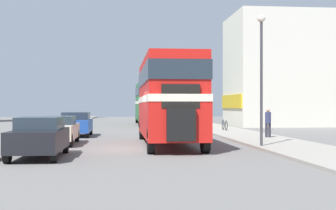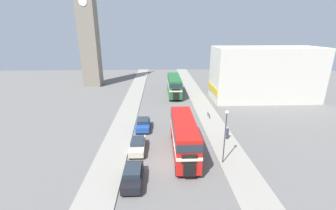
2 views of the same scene
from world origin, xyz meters
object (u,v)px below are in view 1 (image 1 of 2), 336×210
(car_parked_near, at_px, (40,137))
(bicycle_on_pavement, at_px, (225,125))
(double_decker_bus, at_px, (168,95))
(car_parked_far, at_px, (76,124))
(pedestrian_walking, at_px, (268,121))
(car_parked_mid, at_px, (59,130))
(street_lamp, at_px, (261,60))
(bus_distant, at_px, (149,100))

(car_parked_near, distance_m, bicycle_on_pavement, 19.07)
(double_decker_bus, xyz_separation_m, car_parked_far, (-5.05, 6.95, -1.65))
(pedestrian_walking, distance_m, bicycle_on_pavement, 7.83)
(double_decker_bus, distance_m, car_parked_near, 7.39)
(car_parked_near, relative_size, car_parked_mid, 0.97)
(car_parked_far, height_order, street_lamp, street_lamp)
(car_parked_mid, bearing_deg, double_decker_bus, -9.59)
(car_parked_near, relative_size, street_lamp, 0.71)
(pedestrian_walking, relative_size, bicycle_on_pavement, 0.93)
(double_decker_bus, relative_size, bicycle_on_pavement, 5.67)
(double_decker_bus, relative_size, car_parked_near, 2.39)
(car_parked_far, distance_m, bicycle_on_pavement, 11.05)
(double_decker_bus, relative_size, pedestrian_walking, 6.10)
(bicycle_on_pavement, bearing_deg, car_parked_near, -123.26)
(car_parked_far, bearing_deg, car_parked_mid, -92.43)
(car_parked_mid, height_order, bicycle_on_pavement, car_parked_mid)
(bicycle_on_pavement, bearing_deg, car_parked_far, -158.65)
(bicycle_on_pavement, bearing_deg, pedestrian_walking, -84.48)
(car_parked_mid, bearing_deg, street_lamp, -18.16)
(pedestrian_walking, bearing_deg, car_parked_mid, -168.46)
(double_decker_bus, bearing_deg, car_parked_near, -136.44)
(bus_distant, bearing_deg, car_parked_mid, -103.96)
(bus_distant, height_order, car_parked_near, bus_distant)
(car_parked_mid, relative_size, car_parked_far, 1.06)
(double_decker_bus, xyz_separation_m, bicycle_on_pavement, (5.23, 10.97, -1.94))
(bus_distant, distance_m, street_lamp, 26.88)
(bus_distant, xyz_separation_m, bicycle_on_pavement, (4.68, -13.50, -1.94))
(pedestrian_walking, bearing_deg, bicycle_on_pavement, 95.52)
(double_decker_bus, height_order, car_parked_far, double_decker_bus)
(car_parked_near, bearing_deg, car_parked_mid, 90.83)
(car_parked_mid, relative_size, bicycle_on_pavement, 2.44)
(bicycle_on_pavement, bearing_deg, bus_distant, 109.12)
(car_parked_far, bearing_deg, car_parked_near, -90.83)
(bus_distant, height_order, car_parked_mid, bus_distant)
(car_parked_far, relative_size, bicycle_on_pavement, 2.30)
(car_parked_mid, distance_m, bicycle_on_pavement, 14.59)
(car_parked_far, bearing_deg, street_lamp, -45.26)
(street_lamp, bearing_deg, car_parked_far, 134.74)
(pedestrian_walking, height_order, bicycle_on_pavement, pedestrian_walking)
(bus_distant, relative_size, bicycle_on_pavement, 5.96)
(car_parked_far, relative_size, street_lamp, 0.69)
(street_lamp, bearing_deg, car_parked_mid, 161.84)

